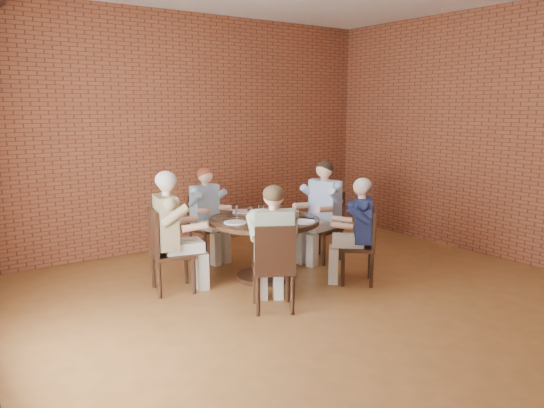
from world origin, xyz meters
TOP-DOWN VIEW (x-y plane):
  - floor at (0.00, 0.00)m, footprint 7.00×7.00m
  - wall_back at (0.00, 3.50)m, footprint 7.00×0.00m
  - wall_right at (3.25, 0.00)m, footprint 0.00×7.00m
  - dining_table at (0.06, 1.47)m, footprint 1.32×1.32m
  - chair_a at (1.24, 1.71)m, footprint 0.51×0.51m
  - diner_a at (1.16, 1.69)m, footprint 0.76×0.66m
  - chair_b at (-0.11, 2.67)m, footprint 0.44×0.44m
  - diner_b at (-0.10, 2.59)m, footprint 0.56×0.66m
  - chair_c at (-1.11, 1.74)m, footprint 0.53×0.53m
  - diner_c at (-1.02, 1.72)m, footprint 0.78×0.68m
  - chair_d at (-0.45, 0.54)m, footprint 0.56×0.56m
  - diner_d at (-0.41, 0.62)m, footprint 0.74×0.79m
  - chair_e at (0.94, 0.68)m, footprint 0.55×0.55m
  - diner_e at (0.89, 0.73)m, footprint 0.76×0.75m
  - plate_a at (0.54, 1.61)m, footprint 0.26×0.26m
  - plate_b at (0.09, 1.95)m, footprint 0.26×0.26m
  - plate_c at (-0.35, 1.46)m, footprint 0.26×0.26m
  - plate_d at (0.33, 1.04)m, footprint 0.26×0.26m
  - glass_a at (0.38, 1.55)m, footprint 0.07×0.07m
  - glass_b at (0.11, 1.61)m, footprint 0.07×0.07m
  - glass_c at (-0.13, 1.81)m, footprint 0.07×0.07m
  - glass_d at (-0.07, 1.57)m, footprint 0.07×0.07m
  - glass_e at (-0.18, 1.28)m, footprint 0.07×0.07m
  - glass_f at (-0.06, 1.03)m, footprint 0.07×0.07m
  - glass_g at (0.07, 1.21)m, footprint 0.07×0.07m
  - smartphone at (0.51, 1.20)m, footprint 0.11×0.15m

SIDE VIEW (x-z plane):
  - floor at x=0.00m, z-range 0.00..0.00m
  - chair_e at x=0.94m, z-range 0.04..0.93m
  - chair_b at x=-0.11m, z-range 0.04..0.94m
  - chair_d at x=-0.45m, z-range 0.04..0.96m
  - chair_a at x=1.24m, z-range 0.04..0.99m
  - chair_c at x=-1.11m, z-range 0.04..0.99m
  - dining_table at x=0.06m, z-range 0.15..0.90m
  - diner_e at x=0.89m, z-range 0.00..1.25m
  - diner_b at x=-0.10m, z-range 0.00..1.26m
  - diner_d at x=-0.41m, z-range 0.00..1.30m
  - diner_a at x=1.16m, z-range 0.00..1.35m
  - diner_c at x=-1.02m, z-range 0.00..1.37m
  - smartphone at x=0.51m, z-range 0.75..0.76m
  - plate_a at x=0.54m, z-range 0.75..0.76m
  - plate_b at x=0.09m, z-range 0.75..0.76m
  - plate_c at x=-0.35m, z-range 0.75..0.76m
  - plate_d at x=0.33m, z-range 0.75..0.76m
  - glass_a at x=0.38m, z-range 0.75..0.89m
  - glass_b at x=0.11m, z-range 0.75..0.89m
  - glass_c at x=-0.13m, z-range 0.75..0.89m
  - glass_d at x=-0.07m, z-range 0.75..0.89m
  - glass_e at x=-0.18m, z-range 0.75..0.89m
  - glass_f at x=-0.06m, z-range 0.75..0.89m
  - glass_g at x=0.07m, z-range 0.75..0.89m
  - wall_back at x=0.00m, z-range -1.80..5.20m
  - wall_right at x=3.25m, z-range -1.80..5.20m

